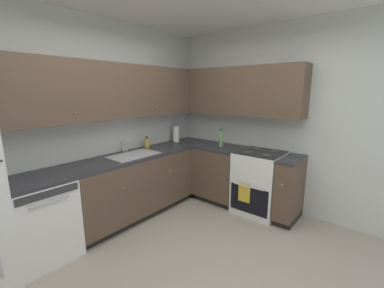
% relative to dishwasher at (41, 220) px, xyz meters
% --- Properties ---
extents(ground_plane, '(3.89, 3.53, 0.02)m').
position_rel_dishwasher_xyz_m(ground_plane, '(0.77, -1.46, -0.44)').
color(ground_plane, '#A89E8E').
extents(wall_back, '(3.99, 0.05, 2.65)m').
position_rel_dishwasher_xyz_m(wall_back, '(0.77, 0.33, 0.90)').
color(wall_back, silver).
rests_on(wall_back, ground_plane).
extents(wall_right, '(0.05, 3.63, 2.65)m').
position_rel_dishwasher_xyz_m(wall_right, '(2.74, -1.46, 0.90)').
color(wall_right, silver).
rests_on(wall_right, ground_plane).
extents(dishwasher, '(0.60, 0.63, 0.85)m').
position_rel_dishwasher_xyz_m(dishwasher, '(0.00, 0.00, 0.00)').
color(dishwasher, white).
rests_on(dishwasher, ground_plane).
extents(lower_cabinets_back, '(1.81, 0.62, 0.85)m').
position_rel_dishwasher_xyz_m(lower_cabinets_back, '(1.21, 0.00, 0.00)').
color(lower_cabinets_back, brown).
rests_on(lower_cabinets_back, ground_plane).
extents(countertop_back, '(3.02, 0.60, 0.03)m').
position_rel_dishwasher_xyz_m(countertop_back, '(1.21, 0.00, 0.44)').
color(countertop_back, '#2D2D33').
rests_on(countertop_back, lower_cabinets_back).
extents(lower_cabinets_right, '(0.62, 1.56, 0.85)m').
position_rel_dishwasher_xyz_m(lower_cabinets_right, '(2.42, -0.92, 0.00)').
color(lower_cabinets_right, brown).
rests_on(lower_cabinets_right, ground_plane).
extents(countertop_right, '(0.60, 1.56, 0.03)m').
position_rel_dishwasher_xyz_m(countertop_right, '(2.42, -0.92, 0.44)').
color(countertop_right, '#2D2D33').
rests_on(countertop_right, lower_cabinets_right).
extents(oven_range, '(0.68, 0.62, 1.03)m').
position_rel_dishwasher_xyz_m(oven_range, '(2.43, -1.31, 0.02)').
color(oven_range, white).
rests_on(oven_range, ground_plane).
extents(upper_cabinets_back, '(2.70, 0.34, 0.70)m').
position_rel_dishwasher_xyz_m(upper_cabinets_back, '(1.05, 0.14, 1.31)').
color(upper_cabinets_back, brown).
extents(upper_cabinets_right, '(0.32, 2.11, 0.70)m').
position_rel_dishwasher_xyz_m(upper_cabinets_right, '(2.56, -0.75, 1.31)').
color(upper_cabinets_right, brown).
extents(sink, '(0.66, 0.40, 0.10)m').
position_rel_dishwasher_xyz_m(sink, '(1.21, -0.03, 0.42)').
color(sink, '#B7B7BC').
rests_on(sink, countertop_back).
extents(faucet, '(0.07, 0.16, 0.19)m').
position_rel_dishwasher_xyz_m(faucet, '(1.21, 0.18, 0.57)').
color(faucet, silver).
rests_on(faucet, countertop_back).
extents(soap_bottle, '(0.06, 0.06, 0.17)m').
position_rel_dishwasher_xyz_m(soap_bottle, '(1.62, 0.18, 0.53)').
color(soap_bottle, gold).
rests_on(soap_bottle, countertop_back).
extents(paper_towel_roll, '(0.11, 0.11, 0.33)m').
position_rel_dishwasher_xyz_m(paper_towel_roll, '(2.25, 0.16, 0.59)').
color(paper_towel_roll, white).
rests_on(paper_towel_roll, countertop_back).
extents(oil_bottle, '(0.06, 0.06, 0.28)m').
position_rel_dishwasher_xyz_m(oil_bottle, '(2.42, -0.64, 0.59)').
color(oil_bottle, '#729E66').
rests_on(oil_bottle, countertop_right).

